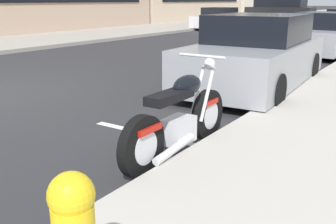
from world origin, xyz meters
TOP-DOWN VIEW (x-y plane):
  - sidewalk_far_curb at (12.00, 7.32)m, footprint 120.00×5.00m
  - parking_stall_stripe at (0.00, -4.22)m, footprint 0.12×2.20m
  - parked_motorcycle at (-0.38, -4.78)m, footprint 2.04×0.62m
  - parked_car_far_down_curb at (3.54, -4.14)m, footprint 4.50×2.05m
  - parked_car_at_intersection at (9.80, -4.07)m, footprint 4.33×2.05m
  - crossing_truck at (26.06, 2.98)m, footprint 2.01×4.93m
  - car_opposite_curb at (18.40, 4.25)m, footprint 4.18×1.82m

SIDE VIEW (x-z plane):
  - parking_stall_stripe at x=0.00m, z-range 0.00..0.01m
  - sidewalk_far_curb at x=12.00m, z-range 0.00..0.14m
  - parked_motorcycle at x=-0.38m, z-range -0.13..1.00m
  - car_opposite_curb at x=18.40m, z-range -0.04..1.28m
  - parked_car_at_intersection at x=9.80m, z-range -0.05..1.33m
  - parked_car_far_down_curb at x=3.54m, z-range -0.05..1.43m
  - crossing_truck at x=26.06m, z-range 0.03..2.04m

